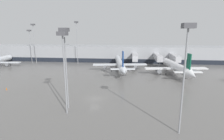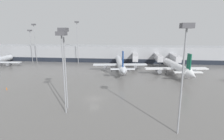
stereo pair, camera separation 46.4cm
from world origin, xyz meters
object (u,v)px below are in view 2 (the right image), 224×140
(traffic_cone_0, at_px, (7,88))
(parked_jet_0, at_px, (120,63))
(apron_light_mast_1, at_px, (64,46))
(apron_light_mast_3, at_px, (77,31))
(parked_jet_2, at_px, (176,67))
(apron_light_mast_6, at_px, (30,37))
(apron_light_mast_4, at_px, (34,33))
(apron_light_mast_5, at_px, (185,49))
(apron_light_mast_0, at_px, (62,50))

(traffic_cone_0, bearing_deg, parked_jet_0, 42.77)
(apron_light_mast_1, xyz_separation_m, apron_light_mast_3, (-14.99, 56.79, 3.08))
(traffic_cone_0, xyz_separation_m, apron_light_mast_1, (23.23, -10.63, 13.89))
(parked_jet_2, distance_m, apron_light_mast_1, 49.90)
(apron_light_mast_3, bearing_deg, apron_light_mast_6, -179.45)
(traffic_cone_0, height_order, apron_light_mast_3, apron_light_mast_3)
(apron_light_mast_1, bearing_deg, apron_light_mast_4, 124.76)
(apron_light_mast_1, bearing_deg, apron_light_mast_6, 126.43)
(parked_jet_0, relative_size, apron_light_mast_4, 1.79)
(apron_light_mast_4, bearing_deg, apron_light_mast_1, -55.24)
(parked_jet_2, xyz_separation_m, apron_light_mast_4, (-71.26, 19.62, 13.40))
(parked_jet_0, bearing_deg, apron_light_mast_5, -172.65)
(apron_light_mast_4, xyz_separation_m, apron_light_mast_6, (-3.03, 0.78, -2.11))
(apron_light_mast_3, distance_m, apron_light_mast_4, 23.73)
(apron_light_mast_0, xyz_separation_m, apron_light_mast_1, (-0.59, 2.50, 0.52))
(parked_jet_0, relative_size, apron_light_mast_0, 2.22)
(apron_light_mast_5, bearing_deg, apron_light_mast_3, 120.20)
(parked_jet_2, distance_m, apron_light_mast_3, 53.77)
(apron_light_mast_6, bearing_deg, apron_light_mast_1, -53.57)
(parked_jet_2, relative_size, traffic_cone_0, 45.22)
(apron_light_mast_6, bearing_deg, apron_light_mast_0, -54.37)
(traffic_cone_0, bearing_deg, apron_light_mast_5, -21.91)
(apron_light_mast_4, height_order, apron_light_mast_6, apron_light_mast_4)
(parked_jet_2, height_order, traffic_cone_0, parked_jet_2)
(apron_light_mast_0, bearing_deg, parked_jet_0, 78.58)
(parked_jet_2, bearing_deg, apron_light_mast_4, 67.69)
(apron_light_mast_3, bearing_deg, apron_light_mast_1, -75.21)
(traffic_cone_0, xyz_separation_m, apron_light_mast_4, (-15.46, 45.12, 16.16))
(apron_light_mast_4, bearing_deg, apron_light_mast_3, 2.50)
(apron_light_mast_5, relative_size, apron_light_mast_6, 1.01)
(parked_jet_0, height_order, parked_jet_2, parked_jet_0)
(parked_jet_0, xyz_separation_m, apron_light_mast_3, (-24.32, 16.05, 14.01))
(apron_light_mast_0, height_order, apron_light_mast_5, apron_light_mast_5)
(apron_light_mast_1, bearing_deg, parked_jet_2, 47.96)
(traffic_cone_0, relative_size, apron_light_mast_5, 0.04)
(parked_jet_0, relative_size, apron_light_mast_6, 2.10)
(parked_jet_0, xyz_separation_m, traffic_cone_0, (-32.55, -30.11, -2.96))
(apron_light_mast_6, bearing_deg, apron_light_mast_3, 0.55)
(parked_jet_0, height_order, apron_light_mast_6, apron_light_mast_6)
(apron_light_mast_0, distance_m, apron_light_mast_6, 72.63)
(parked_jet_0, xyz_separation_m, apron_light_mast_1, (-9.32, -40.74, 10.93))
(apron_light_mast_0, distance_m, apron_light_mast_4, 70.31)
(parked_jet_0, relative_size, apron_light_mast_5, 2.07)
(parked_jet_0, xyz_separation_m, apron_light_mast_4, (-48.01, 15.01, 13.20))
(apron_light_mast_4, xyz_separation_m, apron_light_mast_5, (61.30, -63.56, -1.94))
(parked_jet_0, height_order, apron_light_mast_3, apron_light_mast_3)
(apron_light_mast_3, relative_size, apron_light_mast_5, 1.22)
(traffic_cone_0, bearing_deg, apron_light_mast_6, 111.95)
(parked_jet_2, distance_m, apron_light_mast_6, 77.87)
(traffic_cone_0, bearing_deg, apron_light_mast_3, 79.89)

